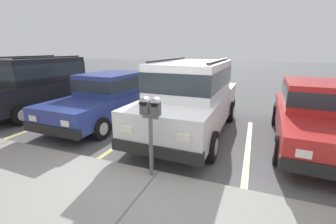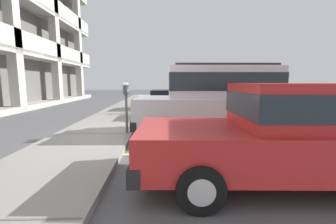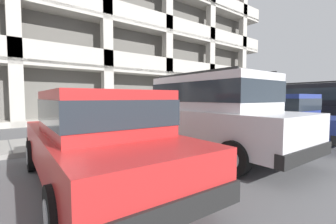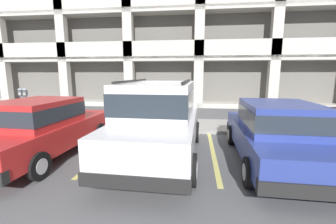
% 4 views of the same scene
% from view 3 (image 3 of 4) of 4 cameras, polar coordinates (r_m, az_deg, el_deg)
% --- Properties ---
extents(ground_plane, '(80.00, 80.00, 0.10)m').
position_cam_3_polar(ground_plane, '(7.66, -2.87, -7.53)').
color(ground_plane, '#565659').
extents(sidewalk, '(40.00, 2.20, 0.12)m').
position_cam_3_polar(sidewalk, '(8.72, -7.80, -5.44)').
color(sidewalk, gray).
rests_on(sidewalk, ground_plane).
extents(parking_stall_lines, '(12.19, 4.80, 0.01)m').
position_cam_3_polar(parking_stall_lines, '(7.65, 12.72, -7.23)').
color(parking_stall_lines, '#DBD16B').
rests_on(parking_stall_lines, ground_plane).
extents(silver_suv, '(2.10, 4.82, 2.03)m').
position_cam_3_polar(silver_suv, '(5.86, 10.67, 0.18)').
color(silver_suv, silver).
rests_on(silver_suv, ground_plane).
extents(red_sedan, '(1.98, 4.55, 1.54)m').
position_cam_3_polar(red_sedan, '(3.85, -17.44, -5.76)').
color(red_sedan, red).
rests_on(red_sedan, ground_plane).
extents(dark_hatchback, '(1.93, 4.52, 1.54)m').
position_cam_3_polar(dark_hatchback, '(8.14, 24.67, -1.00)').
color(dark_hatchback, navy).
rests_on(dark_hatchback, ground_plane).
extents(blue_coupe, '(2.15, 4.85, 2.03)m').
position_cam_3_polar(blue_coupe, '(10.93, 32.60, 1.27)').
color(blue_coupe, black).
rests_on(blue_coupe, ground_plane).
extents(parking_meter_near, '(0.35, 0.12, 1.42)m').
position_cam_3_polar(parking_meter_near, '(7.84, -3.93, 1.79)').
color(parking_meter_near, '#595B60').
rests_on(parking_meter_near, sidewalk).
extents(fire_hydrant, '(0.30, 0.30, 0.70)m').
position_cam_3_polar(fire_hydrant, '(10.80, 12.87, -1.58)').
color(fire_hydrant, red).
rests_on(fire_hydrant, sidewalk).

